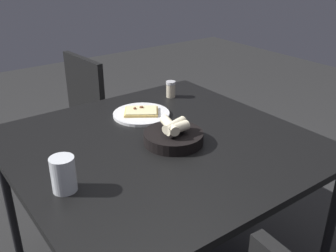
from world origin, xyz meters
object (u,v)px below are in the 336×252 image
at_px(dining_table, 160,152).
at_px(bread_basket, 173,136).
at_px(beer_glass, 64,176).
at_px(pizza_plate, 141,113).
at_px(pepper_shaker, 171,90).
at_px(chair_far, 71,118).

xyz_separation_m(dining_table, bread_basket, (-0.04, -0.04, 0.08)).
relative_size(bread_basket, beer_glass, 2.02).
relative_size(pizza_plate, bread_basket, 1.10).
distance_m(pizza_plate, beer_glass, 0.67).
bearing_deg(pepper_shaker, beer_glass, 121.65).
distance_m(bread_basket, pepper_shaker, 0.55).
bearing_deg(chair_far, bread_basket, -177.77).
relative_size(pepper_shaker, chair_far, 0.10).
bearing_deg(dining_table, chair_far, 0.22).
bearing_deg(dining_table, pizza_plate, -16.84).
bearing_deg(pepper_shaker, pizza_plate, 114.40).
distance_m(pizza_plate, bread_basket, 0.33).
height_order(pizza_plate, pepper_shaker, pepper_shaker).
bearing_deg(pepper_shaker, bread_basket, 144.47).
distance_m(dining_table, chair_far, 1.00).
relative_size(beer_glass, pepper_shaker, 1.40).
distance_m(dining_table, beer_glass, 0.49).
relative_size(bread_basket, chair_far, 0.29).
relative_size(dining_table, bread_basket, 4.82).
bearing_deg(pizza_plate, dining_table, 163.16).
xyz_separation_m(bread_basket, pepper_shaker, (0.44, -0.32, 0.01)).
bearing_deg(pepper_shaker, chair_far, 31.50).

